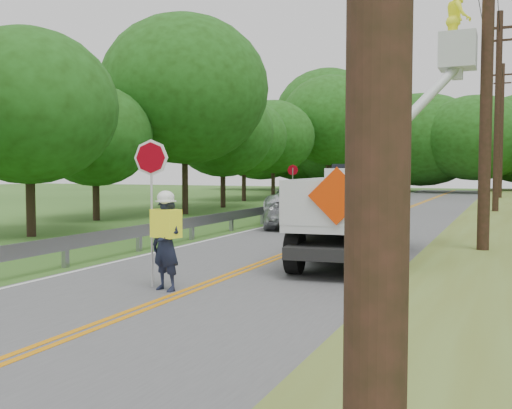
% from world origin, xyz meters
% --- Properties ---
extents(ground, '(140.00, 140.00, 0.00)m').
position_xyz_m(ground, '(0.00, 0.00, 0.00)').
color(ground, '#2D501B').
rests_on(ground, ground).
extents(road, '(7.20, 96.00, 0.03)m').
position_xyz_m(road, '(0.00, 14.00, 0.01)').
color(road, '#535356').
rests_on(road, ground).
extents(guardrail, '(0.18, 48.00, 0.77)m').
position_xyz_m(guardrail, '(-4.02, 14.91, 0.55)').
color(guardrail, gray).
rests_on(guardrail, ground).
extents(utility_poles, '(1.60, 43.30, 10.00)m').
position_xyz_m(utility_poles, '(5.00, 17.02, 5.27)').
color(utility_poles, black).
rests_on(utility_poles, ground).
extents(treeline_left, '(11.30, 55.80, 12.17)m').
position_xyz_m(treeline_left, '(-10.43, 32.71, 6.18)').
color(treeline_left, '#332319').
rests_on(treeline_left, ground).
extents(treeline_horizon, '(56.45, 13.94, 11.33)m').
position_xyz_m(treeline_horizon, '(2.69, 56.15, 5.50)').
color(treeline_horizon, '#1D4210').
rests_on(treeline_horizon, ground).
extents(flagger, '(1.14, 0.57, 2.91)m').
position_xyz_m(flagger, '(-0.42, 2.66, 1.05)').
color(flagger, '#191E33').
rests_on(flagger, road).
extents(bucket_truck, '(4.34, 7.39, 6.97)m').
position_xyz_m(bucket_truck, '(2.04, 9.10, 1.58)').
color(bucket_truck, black).
rests_on(bucket_truck, road).
extents(suv_silver, '(4.94, 6.99, 1.77)m').
position_xyz_m(suv_silver, '(-2.36, 16.11, 0.91)').
color(suv_silver, silver).
rests_on(suv_silver, road).
extents(suv_darkgrey, '(3.48, 5.35, 1.44)m').
position_xyz_m(suv_darkgrey, '(-2.34, 24.56, 0.74)').
color(suv_darkgrey, '#313338').
rests_on(suv_darkgrey, road).
extents(stop_sign_permanent, '(0.55, 0.12, 2.60)m').
position_xyz_m(stop_sign_permanent, '(-4.51, 20.95, 1.73)').
color(stop_sign_permanent, gray).
rests_on(stop_sign_permanent, ground).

